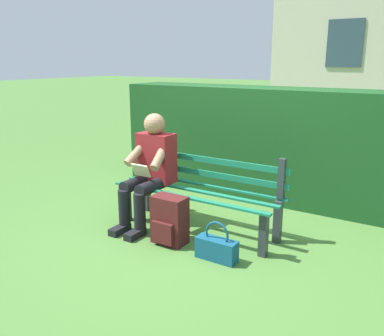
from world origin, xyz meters
name	(u,v)px	position (x,y,z in m)	size (l,w,h in m)	color
ground	(197,230)	(0.00, 0.00, 0.00)	(60.00, 60.00, 0.00)	#477533
park_bench	(201,191)	(0.00, -0.07, 0.40)	(1.74, 0.50, 0.81)	#2D3338
person_seated	(150,168)	(0.52, 0.10, 0.61)	(0.44, 0.73, 1.16)	maroon
hedge_backdrop	(292,143)	(-0.47, -1.41, 0.72)	(4.44, 0.74, 1.46)	#19471E
backpack	(169,220)	(0.07, 0.39, 0.23)	(0.32, 0.27, 0.46)	#4C1919
handbag	(217,248)	(-0.48, 0.45, 0.11)	(0.37, 0.13, 0.35)	navy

